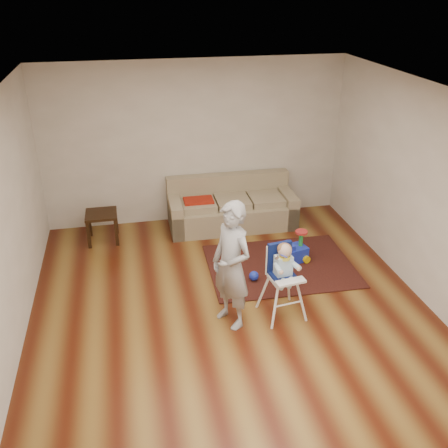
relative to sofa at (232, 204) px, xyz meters
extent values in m
plane|color=#48190B|center=(-0.53, -2.30, -0.41)|extent=(5.50, 5.50, 0.00)
cube|color=beige|center=(-0.53, 0.45, 0.94)|extent=(5.00, 0.04, 2.70)
cube|color=beige|center=(-3.03, -2.30, 0.94)|extent=(0.04, 5.50, 2.70)
cube|color=beige|center=(1.97, -2.30, 0.94)|extent=(0.04, 5.50, 2.70)
cube|color=white|center=(-0.53, -2.30, 2.29)|extent=(5.00, 5.50, 0.04)
cube|color=#9E1D0F|center=(-0.57, -0.05, 0.13)|extent=(0.48, 0.31, 0.04)
cube|color=black|center=(0.41, -1.46, -0.40)|extent=(2.13, 1.62, 0.02)
sphere|color=#1D33CF|center=(-0.08, -1.77, -0.32)|extent=(0.14, 0.14, 0.14)
cylinder|color=#1D33CF|center=(0.01, -2.66, 0.49)|extent=(0.03, 0.12, 0.01)
imported|color=gray|center=(-0.58, -2.59, 0.39)|extent=(0.62, 0.69, 1.59)
camera|label=1|loc=(-1.68, -7.44, 3.40)|focal=40.00mm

